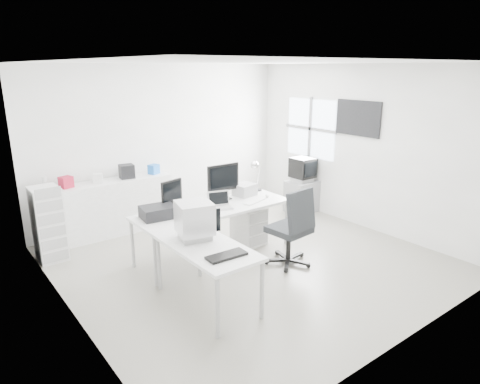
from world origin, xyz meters
TOP-DOWN VIEW (x-y plane):
  - floor at (0.00, 0.00)m, footprint 5.00×5.00m
  - ceiling at (0.00, 0.00)m, footprint 5.00×5.00m
  - back_wall at (0.00, 2.50)m, footprint 5.00×0.02m
  - left_wall at (-2.50, 0.00)m, footprint 0.02×5.00m
  - right_wall at (2.50, 0.00)m, footprint 0.02×5.00m
  - window at (2.48, 1.20)m, footprint 0.02×1.20m
  - wall_picture at (2.47, 0.10)m, footprint 0.04×0.90m
  - main_desk at (-0.28, 0.47)m, footprint 2.40×0.80m
  - side_desk at (-1.13, -0.63)m, footprint 0.70×1.40m
  - drawer_pedestal at (0.42, 0.52)m, footprint 0.40×0.50m
  - inkjet_printer at (-1.13, 0.57)m, footprint 0.50×0.41m
  - lcd_monitor_small at (-0.83, 0.72)m, footprint 0.40×0.29m
  - lcd_monitor_large at (0.07, 0.72)m, footprint 0.56×0.24m
  - laptop at (-0.23, 0.37)m, footprint 0.45×0.46m
  - white_keyboard at (0.37, 0.32)m, footprint 0.44×0.24m
  - white_mouse at (0.67, 0.37)m, footprint 0.06×0.06m
  - laser_printer at (0.47, 0.69)m, footprint 0.37×0.33m
  - desk_lamp at (0.82, 0.77)m, footprint 0.16×0.16m
  - crt_monitor at (-1.13, -0.38)m, footprint 0.50×0.50m
  - black_keyboard at (-1.13, -1.03)m, footprint 0.46×0.20m
  - office_chair at (0.39, -0.44)m, footprint 0.73×0.73m
  - tv_cabinet at (2.22, 1.11)m, footprint 0.56×0.46m
  - crt_tv at (2.22, 1.11)m, footprint 0.50×0.48m
  - sideboard at (-1.05, 2.24)m, footprint 1.85×0.46m
  - clutter_box_a at (-1.85, 2.24)m, footprint 0.22×0.20m
  - clutter_box_b at (-1.35, 2.24)m, footprint 0.19×0.18m
  - clutter_box_c at (-0.85, 2.24)m, footprint 0.26×0.24m
  - clutter_box_d at (-0.35, 2.24)m, footprint 0.21×0.20m
  - clutter_bottle at (-2.15, 2.28)m, footprint 0.07×0.07m
  - filing_cabinet at (-2.28, 1.81)m, footprint 0.38×0.46m

SIDE VIEW (x-z plane):
  - floor at x=0.00m, z-range -0.01..0.01m
  - drawer_pedestal at x=0.42m, z-range 0.00..0.60m
  - tv_cabinet at x=2.22m, z-range 0.00..0.61m
  - main_desk at x=-0.28m, z-range 0.00..0.75m
  - side_desk at x=-1.13m, z-range 0.00..0.75m
  - sideboard at x=-1.05m, z-range 0.00..0.93m
  - filing_cabinet at x=-2.28m, z-range 0.00..1.10m
  - office_chair at x=0.39m, z-range 0.00..1.16m
  - white_keyboard at x=0.37m, z-range 0.75..0.77m
  - black_keyboard at x=-1.13m, z-range 0.75..0.78m
  - white_mouse at x=0.67m, z-range 0.75..0.81m
  - inkjet_printer at x=-1.13m, z-range 0.75..0.91m
  - crt_tv at x=2.22m, z-range 0.61..1.06m
  - laser_printer at x=0.47m, z-range 0.75..0.94m
  - laptop at x=-0.23m, z-range 0.75..0.99m
  - desk_lamp at x=0.82m, z-range 0.75..1.18m
  - lcd_monitor_small at x=-0.83m, z-range 0.75..1.21m
  - crt_monitor at x=-1.13m, z-range 0.75..1.22m
  - clutter_box_b at x=-1.35m, z-range 0.93..1.08m
  - clutter_box_d at x=-0.35m, z-range 0.93..1.09m
  - clutter_box_a at x=-1.85m, z-range 0.93..1.11m
  - clutter_bottle at x=-2.15m, z-range 0.93..1.15m
  - lcd_monitor_large at x=0.07m, z-range 0.75..1.32m
  - clutter_box_c at x=-0.85m, z-range 0.93..1.16m
  - back_wall at x=0.00m, z-range 0.00..2.80m
  - left_wall at x=-2.50m, z-range 0.00..2.80m
  - right_wall at x=2.50m, z-range 0.00..2.80m
  - window at x=2.48m, z-range 1.05..2.15m
  - wall_picture at x=2.47m, z-range 1.60..2.20m
  - ceiling at x=0.00m, z-range 2.79..2.80m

